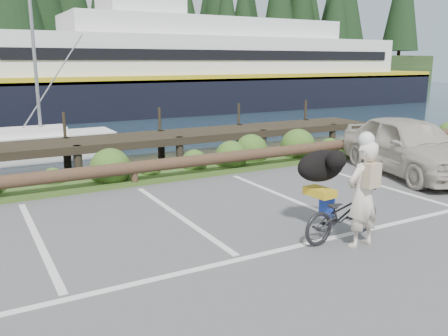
# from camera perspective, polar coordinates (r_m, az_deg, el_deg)

# --- Properties ---
(ground) EXTENTS (72.00, 72.00, 0.00)m
(ground) POSITION_cam_1_polar(r_m,az_deg,el_deg) (7.69, 0.53, -9.88)
(ground) COLOR #4D4C4F
(vegetation_strip) EXTENTS (34.00, 1.60, 0.10)m
(vegetation_strip) POSITION_cam_1_polar(r_m,az_deg,el_deg) (12.34, -11.71, -1.14)
(vegetation_strip) COLOR #3D5B21
(vegetation_strip) RESTS_ON ground
(log_rail) EXTENTS (32.00, 0.30, 0.60)m
(log_rail) POSITION_cam_1_polar(r_m,az_deg,el_deg) (11.71, -10.66, -2.11)
(log_rail) COLOR #443021
(log_rail) RESTS_ON ground
(bicycle) EXTENTS (1.75, 0.74, 0.89)m
(bicycle) POSITION_cam_1_polar(r_m,az_deg,el_deg) (8.27, 14.05, -5.33)
(bicycle) COLOR black
(bicycle) RESTS_ON ground
(cyclist) EXTENTS (0.67, 0.47, 1.74)m
(cyclist) POSITION_cam_1_polar(r_m,az_deg,el_deg) (7.91, 16.35, -3.09)
(cyclist) COLOR silver
(cyclist) RESTS_ON ground
(dog) EXTENTS (0.55, 1.00, 0.56)m
(dog) POSITION_cam_1_polar(r_m,az_deg,el_deg) (8.44, 11.57, 0.25)
(dog) COLOR black
(dog) RESTS_ON bicycle
(parked_car) EXTENTS (2.91, 4.84, 1.54)m
(parked_car) POSITION_cam_1_polar(r_m,az_deg,el_deg) (13.48, 21.38, 2.53)
(parked_car) COLOR #B7AFA1
(parked_car) RESTS_ON ground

